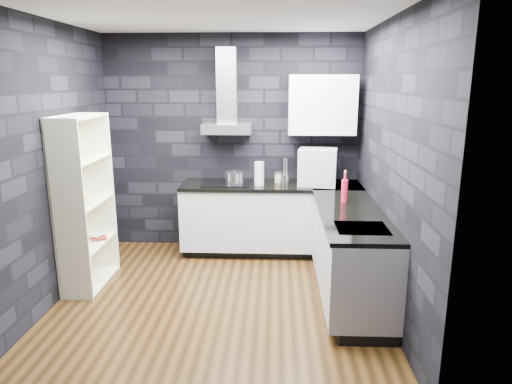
# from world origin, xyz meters

# --- Properties ---
(ground) EXTENTS (3.20, 3.20, 0.00)m
(ground) POSITION_xyz_m (0.00, 0.00, 0.00)
(ground) COLOR #422810
(ceiling) EXTENTS (3.20, 3.20, 0.00)m
(ceiling) POSITION_xyz_m (0.00, 0.00, 2.70)
(ceiling) COLOR white
(wall_back) EXTENTS (3.20, 0.05, 2.70)m
(wall_back) POSITION_xyz_m (0.00, 1.62, 1.35)
(wall_back) COLOR black
(wall_back) RESTS_ON ground
(wall_front) EXTENTS (3.20, 0.05, 2.70)m
(wall_front) POSITION_xyz_m (0.00, -1.62, 1.35)
(wall_front) COLOR black
(wall_front) RESTS_ON ground
(wall_left) EXTENTS (0.05, 3.20, 2.70)m
(wall_left) POSITION_xyz_m (-1.62, 0.00, 1.35)
(wall_left) COLOR black
(wall_left) RESTS_ON ground
(wall_right) EXTENTS (0.05, 3.20, 2.70)m
(wall_right) POSITION_xyz_m (1.62, 0.00, 1.35)
(wall_right) COLOR black
(wall_right) RESTS_ON ground
(toekick_back) EXTENTS (2.18, 0.50, 0.10)m
(toekick_back) POSITION_xyz_m (0.50, 1.34, 0.05)
(toekick_back) COLOR black
(toekick_back) RESTS_ON ground
(toekick_right) EXTENTS (0.50, 1.78, 0.10)m
(toekick_right) POSITION_xyz_m (1.34, 0.10, 0.05)
(toekick_right) COLOR black
(toekick_right) RESTS_ON ground
(counter_back_cab) EXTENTS (2.20, 0.60, 0.76)m
(counter_back_cab) POSITION_xyz_m (0.50, 1.30, 0.48)
(counter_back_cab) COLOR silver
(counter_back_cab) RESTS_ON ground
(counter_right_cab) EXTENTS (0.60, 1.80, 0.76)m
(counter_right_cab) POSITION_xyz_m (1.30, 0.10, 0.48)
(counter_right_cab) COLOR silver
(counter_right_cab) RESTS_ON ground
(counter_back_top) EXTENTS (2.20, 0.62, 0.04)m
(counter_back_top) POSITION_xyz_m (0.50, 1.29, 0.88)
(counter_back_top) COLOR black
(counter_back_top) RESTS_ON counter_back_cab
(counter_right_top) EXTENTS (0.62, 1.80, 0.04)m
(counter_right_top) POSITION_xyz_m (1.29, 0.10, 0.88)
(counter_right_top) COLOR black
(counter_right_top) RESTS_ON counter_right_cab
(counter_corner_top) EXTENTS (0.62, 0.62, 0.04)m
(counter_corner_top) POSITION_xyz_m (1.30, 1.30, 0.88)
(counter_corner_top) COLOR black
(counter_corner_top) RESTS_ON counter_right_cab
(hood_body) EXTENTS (0.60, 0.34, 0.12)m
(hood_body) POSITION_xyz_m (-0.05, 1.43, 1.56)
(hood_body) COLOR #AFAEB3
(hood_body) RESTS_ON wall_back
(hood_chimney) EXTENTS (0.24, 0.20, 0.90)m
(hood_chimney) POSITION_xyz_m (-0.05, 1.50, 2.07)
(hood_chimney) COLOR #AFAEB3
(hood_chimney) RESTS_ON hood_body
(upper_cabinet) EXTENTS (0.80, 0.35, 0.70)m
(upper_cabinet) POSITION_xyz_m (1.10, 1.43, 1.85)
(upper_cabinet) COLOR silver
(upper_cabinet) RESTS_ON wall_back
(cooktop) EXTENTS (0.58, 0.50, 0.01)m
(cooktop) POSITION_xyz_m (-0.05, 1.30, 0.91)
(cooktop) COLOR black
(cooktop) RESTS_ON counter_back_top
(sink_rim) EXTENTS (0.44, 0.40, 0.01)m
(sink_rim) POSITION_xyz_m (1.30, -0.40, 0.89)
(sink_rim) COLOR #AFAEB3
(sink_rim) RESTS_ON counter_right_top
(pot) EXTENTS (0.25, 0.25, 0.13)m
(pot) POSITION_xyz_m (0.05, 1.21, 0.98)
(pot) COLOR silver
(pot) RESTS_ON cooktop
(glass_vase) EXTENTS (0.15, 0.15, 0.29)m
(glass_vase) POSITION_xyz_m (0.36, 1.21, 1.04)
(glass_vase) COLOR silver
(glass_vase) RESTS_ON counter_back_top
(storage_jar) EXTENTS (0.11, 0.11, 0.11)m
(storage_jar) POSITION_xyz_m (0.59, 1.38, 0.96)
(storage_jar) COLOR tan
(storage_jar) RESTS_ON counter_back_top
(utensil_crock) EXTENTS (0.09, 0.09, 0.11)m
(utensil_crock) POSITION_xyz_m (0.67, 1.29, 0.96)
(utensil_crock) COLOR silver
(utensil_crock) RESTS_ON counter_back_top
(appliance_garage) EXTENTS (0.49, 0.41, 0.44)m
(appliance_garage) POSITION_xyz_m (1.05, 1.23, 1.12)
(appliance_garage) COLOR #ABAEB3
(appliance_garage) RESTS_ON counter_back_top
(red_bottle) EXTENTS (0.08, 0.08, 0.24)m
(red_bottle) POSITION_xyz_m (1.27, 0.46, 1.02)
(red_bottle) COLOR #B81B35
(red_bottle) RESTS_ON counter_right_top
(bookshelf) EXTENTS (0.51, 0.86, 1.80)m
(bookshelf) POSITION_xyz_m (-1.42, 0.31, 0.90)
(bookshelf) COLOR #EEE9C9
(bookshelf) RESTS_ON ground
(fruit_bowl) EXTENTS (0.27, 0.27, 0.05)m
(fruit_bowl) POSITION_xyz_m (-1.42, 0.25, 0.94)
(fruit_bowl) COLOR white
(fruit_bowl) RESTS_ON bookshelf
(book_red) EXTENTS (0.14, 0.10, 0.21)m
(book_red) POSITION_xyz_m (-1.43, 0.42, 0.57)
(book_red) COLOR maroon
(book_red) RESTS_ON bookshelf
(book_second) EXTENTS (0.14, 0.08, 0.20)m
(book_second) POSITION_xyz_m (-1.45, 0.51, 0.59)
(book_second) COLOR #B2B2B2
(book_second) RESTS_ON bookshelf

